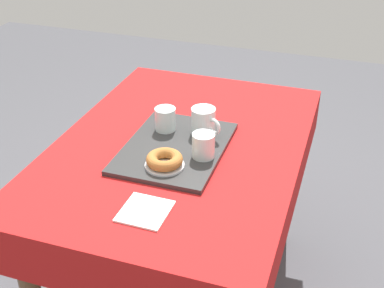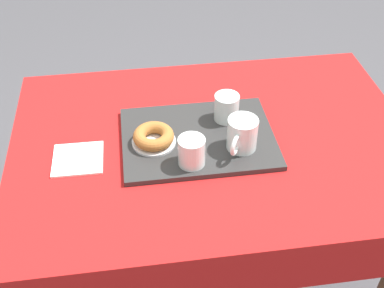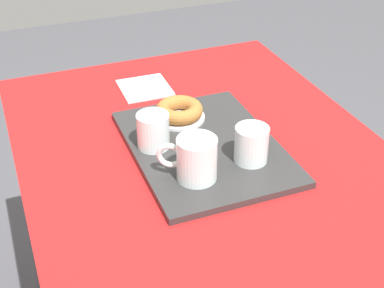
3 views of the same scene
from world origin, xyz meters
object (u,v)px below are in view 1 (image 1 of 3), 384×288
(donut_plate_left, at_px, (165,165))
(paper_napkin, at_px, (145,211))
(tea_mug_left, at_px, (204,122))
(sugar_donut_left, at_px, (164,160))
(serving_tray, at_px, (174,148))
(dining_table, at_px, (180,172))
(water_glass_far, at_px, (165,120))
(water_glass_near, at_px, (203,147))

(donut_plate_left, xyz_separation_m, paper_napkin, (0.21, 0.02, -0.02))
(tea_mug_left, distance_m, paper_napkin, 0.46)
(sugar_donut_left, bearing_deg, tea_mug_left, 167.69)
(serving_tray, bearing_deg, tea_mug_left, 148.92)
(serving_tray, xyz_separation_m, paper_napkin, (0.34, 0.04, -0.01))
(tea_mug_left, distance_m, donut_plate_left, 0.25)
(dining_table, distance_m, water_glass_far, 0.19)
(donut_plate_left, distance_m, sugar_donut_left, 0.02)
(sugar_donut_left, relative_size, paper_napkin, 0.84)
(sugar_donut_left, bearing_deg, serving_tray, -173.45)
(dining_table, relative_size, tea_mug_left, 9.97)
(donut_plate_left, bearing_deg, water_glass_near, 134.13)
(dining_table, xyz_separation_m, serving_tray, (0.05, -0.00, 0.13))
(serving_tray, bearing_deg, dining_table, 177.49)
(dining_table, height_order, water_glass_far, water_glass_far)
(water_glass_near, relative_size, sugar_donut_left, 0.71)
(serving_tray, bearing_deg, donut_plate_left, 6.55)
(water_glass_near, relative_size, paper_napkin, 0.59)
(tea_mug_left, relative_size, water_glass_near, 1.44)
(serving_tray, height_order, paper_napkin, serving_tray)
(water_glass_near, bearing_deg, tea_mug_left, -162.99)
(dining_table, bearing_deg, tea_mug_left, 135.02)
(dining_table, distance_m, donut_plate_left, 0.22)
(dining_table, relative_size, water_glass_far, 14.39)
(water_glass_far, height_order, donut_plate_left, water_glass_far)
(tea_mug_left, xyz_separation_m, water_glass_far, (0.02, -0.14, -0.01))
(paper_napkin, bearing_deg, donut_plate_left, -173.69)
(dining_table, relative_size, water_glass_near, 14.39)
(tea_mug_left, distance_m, sugar_donut_left, 0.25)
(tea_mug_left, relative_size, sugar_donut_left, 1.02)
(dining_table, height_order, paper_napkin, paper_napkin)
(serving_tray, height_order, sugar_donut_left, sugar_donut_left)
(water_glass_far, relative_size, sugar_donut_left, 0.71)
(sugar_donut_left, distance_m, paper_napkin, 0.22)
(donut_plate_left, xyz_separation_m, sugar_donut_left, (0.00, 0.00, 0.02))
(paper_napkin, bearing_deg, serving_tray, -173.60)
(water_glass_near, height_order, donut_plate_left, water_glass_near)
(water_glass_far, xyz_separation_m, donut_plate_left, (0.23, 0.08, -0.03))
(sugar_donut_left, bearing_deg, paper_napkin, 6.31)
(sugar_donut_left, xyz_separation_m, paper_napkin, (0.21, 0.02, -0.04))
(donut_plate_left, bearing_deg, tea_mug_left, 167.69)
(water_glass_far, relative_size, donut_plate_left, 0.65)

